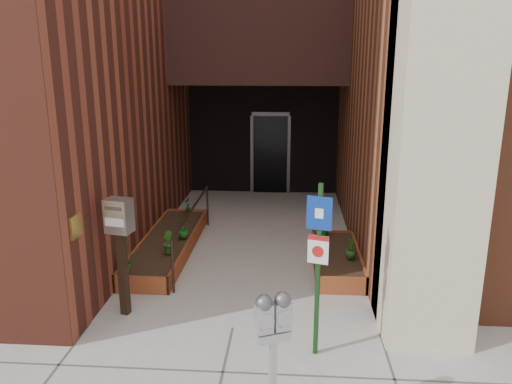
# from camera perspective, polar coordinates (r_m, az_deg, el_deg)

# --- Properties ---
(ground) EXTENTS (80.00, 80.00, 0.00)m
(ground) POSITION_cam_1_polar(r_m,az_deg,el_deg) (7.11, -2.71, -15.27)
(ground) COLOR #9E9991
(ground) RESTS_ON ground
(planter_left) EXTENTS (0.90, 3.60, 0.30)m
(planter_left) POSITION_cam_1_polar(r_m,az_deg,el_deg) (9.72, -10.00, -5.99)
(planter_left) COLOR brown
(planter_left) RESTS_ON ground
(planter_right) EXTENTS (0.80, 2.20, 0.30)m
(planter_right) POSITION_cam_1_polar(r_m,az_deg,el_deg) (9.02, 9.19, -7.66)
(planter_right) COLOR brown
(planter_right) RESTS_ON ground
(handrail) EXTENTS (0.04, 3.34, 0.90)m
(handrail) POSITION_cam_1_polar(r_m,az_deg,el_deg) (9.37, -7.27, -2.71)
(handrail) COLOR black
(handrail) RESTS_ON ground
(parking_meter) EXTENTS (0.35, 0.24, 1.53)m
(parking_meter) POSITION_cam_1_polar(r_m,az_deg,el_deg) (4.76, 1.97, -15.26)
(parking_meter) COLOR #AEAEB1
(parking_meter) RESTS_ON ground
(sign_post) EXTENTS (0.29, 0.11, 2.20)m
(sign_post) POSITION_cam_1_polar(r_m,az_deg,el_deg) (6.00, 7.14, -6.92)
(sign_post) COLOR #143513
(sign_post) RESTS_ON ground
(payment_dropbox) EXTENTS (0.39, 0.32, 1.73)m
(payment_dropbox) POSITION_cam_1_polar(r_m,az_deg,el_deg) (7.20, -15.27, -4.46)
(payment_dropbox) COLOR black
(payment_dropbox) RESTS_ON ground
(shrub_left_a) EXTENTS (0.41, 0.41, 0.32)m
(shrub_left_a) POSITION_cam_1_polar(r_m,az_deg,el_deg) (8.26, -14.71, -7.71)
(shrub_left_a) COLOR #265A19
(shrub_left_a) RESTS_ON planter_left
(shrub_left_b) EXTENTS (0.28, 0.28, 0.38)m
(shrub_left_b) POSITION_cam_1_polar(r_m,az_deg,el_deg) (8.85, -10.09, -5.67)
(shrub_left_b) COLOR #295D1A
(shrub_left_b) RESTS_ON planter_left
(shrub_left_c) EXTENTS (0.24, 0.24, 0.35)m
(shrub_left_c) POSITION_cam_1_polar(r_m,az_deg,el_deg) (9.53, -8.35, -4.15)
(shrub_left_c) COLOR #1E611B
(shrub_left_c) RESTS_ON planter_left
(shrub_left_d) EXTENTS (0.23, 0.23, 0.34)m
(shrub_left_d) POSITION_cam_1_polar(r_m,az_deg,el_deg) (11.08, -7.82, -1.41)
(shrub_left_d) COLOR #17501A
(shrub_left_d) RESTS_ON planter_left
(shrub_right_a) EXTENTS (0.21, 0.21, 0.34)m
(shrub_right_a) POSITION_cam_1_polar(r_m,az_deg,el_deg) (8.66, 10.83, -6.31)
(shrub_right_a) COLOR #255016
(shrub_right_a) RESTS_ON planter_right
(shrub_right_b) EXTENTS (0.19, 0.19, 0.29)m
(shrub_right_b) POSITION_cam_1_polar(r_m,az_deg,el_deg) (8.50, 7.83, -6.76)
(shrub_right_b) COLOR #19581F
(shrub_right_b) RESTS_ON planter_right
(shrub_right_c) EXTENTS (0.32, 0.32, 0.35)m
(shrub_right_c) POSITION_cam_1_polar(r_m,az_deg,el_deg) (9.60, 7.79, -3.99)
(shrub_right_c) COLOR #164F17
(shrub_right_c) RESTS_ON planter_right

